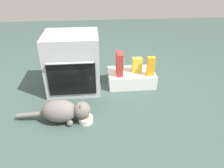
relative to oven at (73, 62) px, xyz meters
The scene contains 9 objects.
ground 0.52m from the oven, 92.72° to the right, with size 8.00×8.00×0.00m, color #384C47.
oven is the anchor object (origin of this frame).
pantry_cabinet 0.76m from the oven, ahead, with size 0.58×0.39×0.17m, color white.
food_bowl 0.76m from the oven, 78.17° to the right, with size 0.14×0.14×0.09m.
cat 0.69m from the oven, 95.46° to the right, with size 0.74×0.27×0.24m.
snack_bag 0.79m from the oven, ahead, with size 0.12×0.09×0.18m, color yellow.
juice_carton 0.93m from the oven, ahead, with size 0.09×0.06×0.24m, color orange.
cereal_box 0.56m from the oven, ahead, with size 0.07×0.18×0.28m, color #B72D28.
soda_can 0.65m from the oven, 16.83° to the left, with size 0.07×0.07×0.12m, color green.
Camera 1 is at (0.27, -1.95, 1.38)m, focal length 34.08 mm.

